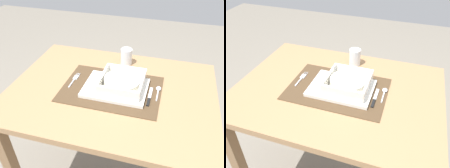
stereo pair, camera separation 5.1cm
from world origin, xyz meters
TOP-DOWN VIEW (x-y plane):
  - dining_table at (0.00, 0.00)m, footprint 0.95×0.71m
  - placemat at (0.00, -0.00)m, footprint 0.46×0.32m
  - serving_plate at (0.02, 0.00)m, footprint 0.29×0.21m
  - porridge_bowl at (0.05, 0.01)m, footprint 0.19×0.19m
  - fork at (-0.19, 0.02)m, footprint 0.02×0.13m
  - spoon at (0.21, 0.04)m, footprint 0.02×0.11m
  - butter_knife at (0.18, -0.02)m, footprint 0.01×0.13m
  - drinking_glass at (0.02, 0.24)m, footprint 0.06×0.06m

SIDE VIEW (x-z plane):
  - dining_table at x=0.00m, z-range 0.26..1.01m
  - placemat at x=0.00m, z-range 0.75..0.75m
  - fork at x=-0.19m, z-range 0.75..0.75m
  - butter_knife at x=0.18m, z-range 0.75..0.76m
  - spoon at x=0.21m, z-range 0.75..0.76m
  - serving_plate at x=0.02m, z-range 0.75..0.77m
  - drinking_glass at x=0.02m, z-range 0.74..0.83m
  - porridge_bowl at x=0.05m, z-range 0.76..0.82m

